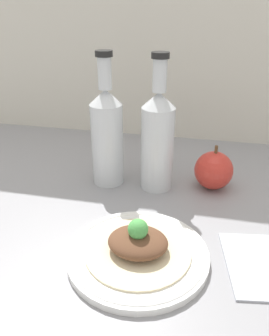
{
  "coord_description": "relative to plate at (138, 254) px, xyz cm",
  "views": [
    {
      "loc": [
        11.09,
        -47.04,
        38.3
      ],
      "look_at": [
        -0.84,
        7.09,
        10.5
      ],
      "focal_mm": 35.0,
      "sensor_mm": 36.0,
      "label": 1
    }
  ],
  "objects": [
    {
      "name": "plate",
      "position": [
        0.0,
        0.0,
        0.0
      ],
      "size": [
        23.8,
        23.8,
        1.5
      ],
      "color": "white",
      "rests_on": "ground_plane"
    },
    {
      "name": "ground_plane",
      "position": [
        -2.46,
        5.26,
        -2.79
      ],
      "size": [
        180.0,
        110.0,
        4.0
      ],
      "primitive_type": "cube",
      "color": "gray"
    },
    {
      "name": "apple",
      "position": [
        11.97,
        27.01,
        3.59
      ],
      "size": [
        8.76,
        8.76,
        10.44
      ],
      "color": "red",
      "rests_on": "ground_plane"
    },
    {
      "name": "cider_bottle_left",
      "position": [
        -12.38,
        24.7,
        11.17
      ],
      "size": [
        7.29,
        7.29,
        29.99
      ],
      "color": "silver",
      "rests_on": "ground_plane"
    },
    {
      "name": "cider_bottle_right",
      "position": [
        -0.83,
        24.7,
        11.17
      ],
      "size": [
        7.29,
        7.29,
        29.99
      ],
      "color": "silver",
      "rests_on": "ground_plane"
    },
    {
      "name": "plated_food",
      "position": [
        0.0,
        0.0,
        2.18
      ],
      "size": [
        17.82,
        17.82,
        6.33
      ],
      "color": "beige",
      "rests_on": "plate"
    }
  ]
}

